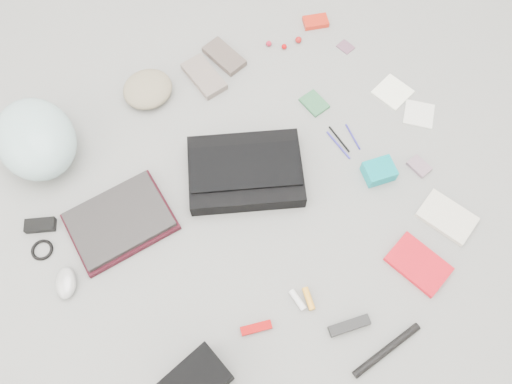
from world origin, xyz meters
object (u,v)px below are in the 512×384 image
laptop (119,220)px  bike_helmet (36,139)px  camera_bag (196,382)px  book_red (418,264)px  messenger_bag (245,172)px  accordion_wallet (379,171)px

laptop → bike_helmet: (-0.14, 0.40, 0.07)m
camera_bag → book_red: bearing=-14.2°
camera_bag → bike_helmet: bearing=85.4°
messenger_bag → book_red: bearing=-34.9°
laptop → book_red: (0.83, -0.64, -0.02)m
bike_helmet → accordion_wallet: size_ratio=3.20×
laptop → accordion_wallet: size_ratio=3.04×
camera_bag → book_red: camera_bag is taller
accordion_wallet → camera_bag: bearing=-149.5°
bike_helmet → book_red: 1.42m
bike_helmet → camera_bag: 1.02m
messenger_bag → bike_helmet: 0.76m
accordion_wallet → book_red: bearing=-91.8°
bike_helmet → accordion_wallet: (1.04, -0.69, -0.08)m
laptop → camera_bag: size_ratio=1.74×
messenger_bag → laptop: 0.48m
messenger_bag → book_red: size_ratio=2.06×
messenger_bag → camera_bag: camera_bag is taller
messenger_bag → laptop: size_ratio=1.25×
messenger_bag → book_red: (0.35, -0.59, -0.02)m
laptop → camera_bag: 0.61m
messenger_bag → accordion_wallet: (0.43, -0.23, -0.01)m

